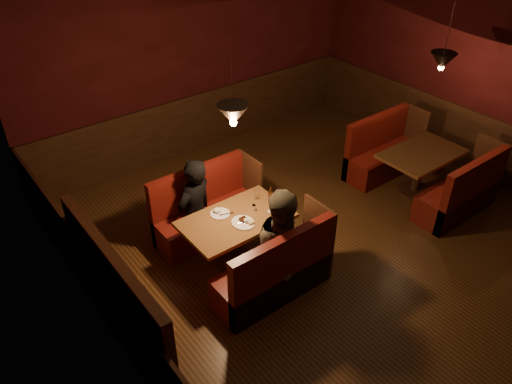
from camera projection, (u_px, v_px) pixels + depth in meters
room at (338, 190)px, 5.79m from camera, size 6.02×7.02×2.92m
main_table at (237, 228)px, 6.02m from camera, size 1.30×0.79×0.91m
main_bench_far at (206, 214)px, 6.64m from camera, size 1.43×0.51×0.98m
main_bench_near at (277, 276)px, 5.67m from camera, size 1.43×0.51×0.98m
second_table at (420, 163)px, 7.34m from camera, size 1.22×0.78×0.69m
second_bench_far at (381, 154)px, 7.94m from camera, size 1.34×0.50×0.96m
second_bench_near at (461, 196)px, 6.99m from camera, size 1.34×0.50×0.96m
diner_a at (194, 191)px, 6.22m from camera, size 0.66×0.52×1.59m
diner_b at (286, 231)px, 5.49m from camera, size 0.94×0.80×1.69m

